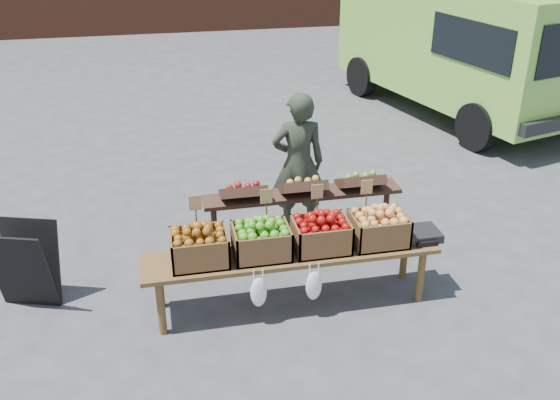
{
  "coord_description": "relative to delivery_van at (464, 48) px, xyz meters",
  "views": [
    {
      "loc": [
        -1.69,
        -4.39,
        3.52
      ],
      "look_at": [
        -0.6,
        0.83,
        0.85
      ],
      "focal_mm": 40.0,
      "sensor_mm": 36.0,
      "label": 1
    }
  ],
  "objects": [
    {
      "name": "crate_red_apples",
      "position": [
        -3.84,
        -4.98,
        -0.4
      ],
      "size": [
        0.5,
        0.4,
        0.28
      ],
      "primitive_type": null,
      "color": "maroon",
      "rests_on": "display_bench"
    },
    {
      "name": "back_table",
      "position": [
        -3.84,
        -4.26,
        -0.59
      ],
      "size": [
        2.1,
        0.44,
        1.04
      ],
      "primitive_type": null,
      "color": "#372217",
      "rests_on": "ground"
    },
    {
      "name": "crate_russet_pears",
      "position": [
        -4.39,
        -4.98,
        -0.4
      ],
      "size": [
        0.5,
        0.4,
        0.28
      ],
      "primitive_type": null,
      "color": "#3C8D17",
      "rests_on": "display_bench"
    },
    {
      "name": "crate_green_apples",
      "position": [
        -3.29,
        -4.98,
        -0.4
      ],
      "size": [
        0.5,
        0.4,
        0.28
      ],
      "primitive_type": null,
      "color": "#CEC648",
      "rests_on": "display_bench"
    },
    {
      "name": "ground",
      "position": [
        -3.51,
        -5.31,
        -1.11
      ],
      "size": [
        80.0,
        80.0,
        0.0
      ],
      "primitive_type": "plane",
      "color": "#414144"
    },
    {
      "name": "display_bench",
      "position": [
        -4.11,
        -4.98,
        -0.82
      ],
      "size": [
        2.7,
        0.56,
        0.57
      ],
      "primitive_type": null,
      "color": "brown",
      "rests_on": "ground"
    },
    {
      "name": "delivery_van",
      "position": [
        0.0,
        0.0,
        0.0
      ],
      "size": [
        3.46,
        5.36,
        2.22
      ],
      "primitive_type": null,
      "rotation": [
        0.0,
        0.0,
        0.26
      ],
      "color": "#79C240",
      "rests_on": "ground"
    },
    {
      "name": "weighing_scale",
      "position": [
        -2.86,
        -4.98,
        -0.5
      ],
      "size": [
        0.34,
        0.3,
        0.08
      ],
      "primitive_type": "cube",
      "color": "black",
      "rests_on": "display_bench"
    },
    {
      "name": "crate_golden_apples",
      "position": [
        -4.94,
        -4.98,
        -0.4
      ],
      "size": [
        0.5,
        0.4,
        0.28
      ],
      "primitive_type": null,
      "color": "#8C5317",
      "rests_on": "display_bench"
    },
    {
      "name": "chalkboard_sign",
      "position": [
        -6.5,
        -4.48,
        -0.69
      ],
      "size": [
        0.62,
        0.46,
        0.83
      ],
      "primitive_type": null,
      "rotation": [
        0.0,
        0.0,
        -0.32
      ],
      "color": "black",
      "rests_on": "ground"
    },
    {
      "name": "vendor",
      "position": [
        -3.71,
        -3.55,
        -0.3
      ],
      "size": [
        0.61,
        0.43,
        1.61
      ],
      "primitive_type": "imported",
      "rotation": [
        0.0,
        0.0,
        3.07
      ],
      "color": "#282F22",
      "rests_on": "ground"
    }
  ]
}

